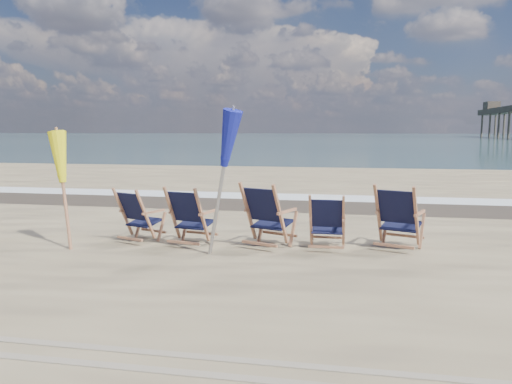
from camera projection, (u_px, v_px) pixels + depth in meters
ocean at (346, 137)px, 131.27m from camera, size 400.00×400.00×0.00m
surf_foam at (295, 197)px, 14.63m from camera, size 200.00×1.40×0.01m
wet_sand_strip at (289, 204)px, 13.17m from camera, size 200.00×2.60×0.00m
beach_chair_0 at (146, 217)px, 8.49m from camera, size 0.84×0.88×0.98m
beach_chair_1 at (202, 218)px, 8.21m from camera, size 0.82×0.88×1.04m
beach_chair_2 at (280, 217)px, 8.03m from camera, size 0.96×1.01×1.12m
beach_chair_3 at (343, 223)px, 8.00m from camera, size 0.62×0.69×0.94m
beach_chair_4 at (416, 219)px, 7.91m from camera, size 0.94×0.99×1.10m
umbrella_yellow at (63, 162)px, 8.20m from camera, size 0.30×0.30×1.94m
umbrella_blue at (220, 143)px, 7.51m from camera, size 0.30×0.30×2.30m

